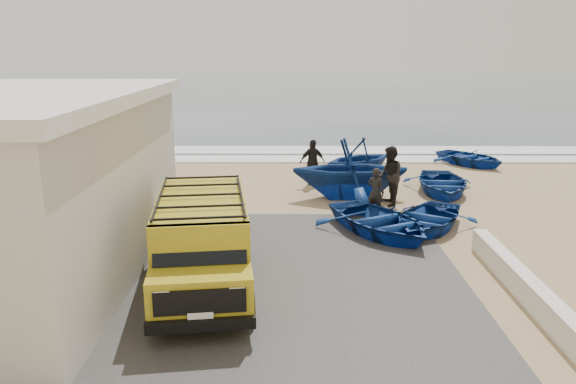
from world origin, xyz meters
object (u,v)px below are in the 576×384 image
object	(u,v)px
boat_near_right	(427,218)
parapet	(524,286)
van	(202,240)
fisherman_back	(312,162)
boat_far_right	(470,158)
fisherman_front	(376,192)
fisherman_middle	(390,176)
boat_near_left	(380,221)
boat_mid_left	(350,169)
boat_mid_right	(442,183)
boat_far_left	(358,159)

from	to	relation	value
boat_near_right	parapet	bearing A→B (deg)	-46.11
van	fisherman_back	distance (m)	10.11
parapet	van	xyz separation A→B (m)	(-6.94, 0.46, 0.87)
parapet	boat_far_right	distance (m)	14.18
fisherman_back	boat_far_right	bearing A→B (deg)	6.07
van	fisherman_front	bearing A→B (deg)	42.75
fisherman_back	boat_near_right	bearing A→B (deg)	-80.97
van	fisherman_front	size ratio (longest dim) A/B	3.34
fisherman_front	fisherman_middle	bearing A→B (deg)	-81.40
boat_far_right	boat_near_left	bearing A→B (deg)	-154.29
boat_mid_left	fisherman_front	xyz separation A→B (m)	(0.60, -2.10, -0.29)
boat_mid_left	fisherman_front	distance (m)	2.20
boat_mid_right	fisherman_back	world-z (taller)	fisherman_back
parapet	boat_near_right	distance (m)	4.70
parapet	boat_near_right	size ratio (longest dim) A/B	1.77
boat_mid_right	fisherman_front	size ratio (longest dim) A/B	2.35
boat_far_left	boat_mid_right	bearing A→B (deg)	16.25
parapet	boat_near_left	world-z (taller)	boat_near_left
parapet	fisherman_front	distance (m)	6.50
van	boat_far_left	size ratio (longest dim) A/B	1.61
parapet	boat_mid_left	xyz separation A→B (m)	(-2.91, 8.15, 0.79)
van	fisherman_back	xyz separation A→B (m)	(2.77, 9.72, -0.26)
fisherman_middle	fisherman_back	size ratio (longest dim) A/B	1.14
boat_mid_left	fisherman_middle	xyz separation A→B (m)	(1.23, -0.90, -0.06)
boat_mid_left	boat_far_left	size ratio (longest dim) A/B	1.26
parapet	boat_mid_right	xyz separation A→B (m)	(0.53, 8.84, 0.10)
van	fisherman_back	bearing A→B (deg)	66.45
van	fisherman_front	world-z (taller)	van
parapet	fisherman_front	world-z (taller)	fisherman_front
van	fisherman_middle	world-z (taller)	van
fisherman_middle	boat_mid_right	bearing A→B (deg)	124.43
fisherman_front	boat_mid_right	bearing A→B (deg)	-99.22
parapet	boat_near_right	xyz separation A→B (m)	(-1.00, 4.59, 0.08)
boat_far_right	fisherman_front	distance (m)	9.50
van	boat_mid_left	xyz separation A→B (m)	(4.03, 7.69, -0.08)
boat_far_left	fisherman_back	distance (m)	2.09
boat_near_right	fisherman_front	distance (m)	2.01
boat_mid_left	boat_mid_right	distance (m)	3.57
boat_far_left	fisherman_middle	world-z (taller)	fisherman_middle
boat_near_right	boat_far_right	bearing A→B (deg)	97.52
van	boat_mid_left	world-z (taller)	boat_mid_left
boat_mid_left	boat_near_left	bearing A→B (deg)	-175.79
boat_near_left	boat_far_left	size ratio (longest dim) A/B	1.21
boat_near_right	fisherman_front	world-z (taller)	fisherman_front
boat_near_left	fisherman_back	bearing A→B (deg)	77.98
boat_near_right	boat_mid_right	xyz separation A→B (m)	(1.53, 4.25, 0.02)
boat_near_left	boat_far_left	xyz separation A→B (m)	(0.19, 6.89, 0.44)
van	boat_near_left	world-z (taller)	van
boat_near_right	boat_near_left	bearing A→B (deg)	-131.90
boat_near_left	boat_mid_left	world-z (taller)	boat_mid_left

